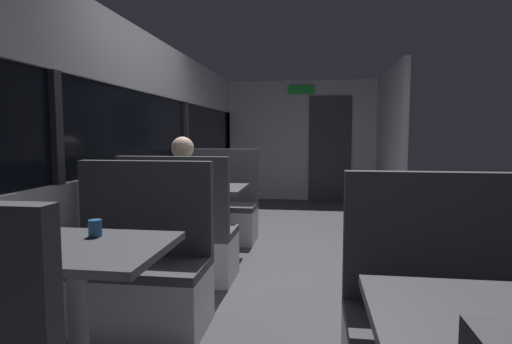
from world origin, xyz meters
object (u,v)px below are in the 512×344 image
object	(u,v)px
bench_mid_window_facing_end	(180,243)
bench_front_aisle_facing_entry	(448,340)
dining_table_mid_window	(201,196)
coffee_cup_primary	(95,228)
dining_table_near_window	(76,265)
bench_near_window_facing_entry	(137,278)
bench_mid_window_facing_entry	(217,213)
seated_passenger	(182,218)

from	to	relation	value
bench_mid_window_facing_end	bench_front_aisle_facing_entry	bearing A→B (deg)	-39.94
dining_table_mid_window	bench_front_aisle_facing_entry	distance (m)	2.85
coffee_cup_primary	dining_table_near_window	bearing A→B (deg)	-93.44
bench_near_window_facing_entry	bench_front_aisle_facing_entry	world-z (taller)	same
dining_table_mid_window	bench_mid_window_facing_end	bearing A→B (deg)	-90.00
bench_front_aisle_facing_entry	coffee_cup_primary	distance (m)	1.84
bench_mid_window_facing_end	coffee_cup_primary	world-z (taller)	bench_mid_window_facing_end
dining_table_mid_window	bench_near_window_facing_entry	bearing A→B (deg)	-90.00
bench_mid_window_facing_entry	seated_passenger	xyz separation A→B (m)	(0.00, -1.33, 0.21)
bench_mid_window_facing_end	bench_front_aisle_facing_entry	world-z (taller)	same
dining_table_mid_window	bench_mid_window_facing_entry	world-z (taller)	bench_mid_window_facing_entry
bench_near_window_facing_entry	bench_mid_window_facing_end	xyz separation A→B (m)	(0.00, 0.90, 0.00)
dining_table_near_window	bench_near_window_facing_entry	bearing A→B (deg)	90.00
seated_passenger	bench_near_window_facing_entry	bearing A→B (deg)	-90.00
bench_near_window_facing_entry	bench_mid_window_facing_entry	size ratio (longest dim) A/B	1.00
bench_front_aisle_facing_entry	seated_passenger	distance (m)	2.39
bench_near_window_facing_entry	bench_mid_window_facing_entry	world-z (taller)	same
coffee_cup_primary	bench_near_window_facing_entry	bearing A→B (deg)	91.13
dining_table_mid_window	bench_mid_window_facing_entry	size ratio (longest dim) A/B	0.82
dining_table_mid_window	bench_mid_window_facing_end	size ratio (longest dim) A/B	0.82
dining_table_mid_window	seated_passenger	bearing A→B (deg)	-90.00
bench_near_window_facing_entry	coffee_cup_primary	bearing A→B (deg)	-88.87
dining_table_near_window	coffee_cup_primary	size ratio (longest dim) A/B	10.00
bench_near_window_facing_entry	bench_mid_window_facing_end	world-z (taller)	same
dining_table_near_window	bench_mid_window_facing_entry	size ratio (longest dim) A/B	0.82
bench_mid_window_facing_entry	bench_front_aisle_facing_entry	world-z (taller)	same
bench_mid_window_facing_end	coffee_cup_primary	distance (m)	1.50
bench_near_window_facing_entry	bench_front_aisle_facing_entry	distance (m)	1.89
bench_mid_window_facing_end	bench_front_aisle_facing_entry	size ratio (longest dim) A/B	1.00
dining_table_mid_window	bench_mid_window_facing_end	xyz separation A→B (m)	(0.00, -0.70, -0.31)
bench_mid_window_facing_end	coffee_cup_primary	bearing A→B (deg)	-89.58
dining_table_near_window	seated_passenger	bearing A→B (deg)	90.00
bench_front_aisle_facing_entry	bench_near_window_facing_entry	bearing A→B (deg)	161.47
bench_front_aisle_facing_entry	coffee_cup_primary	world-z (taller)	bench_front_aisle_facing_entry
bench_mid_window_facing_end	seated_passenger	world-z (taller)	seated_passenger
bench_mid_window_facing_end	coffee_cup_primary	xyz separation A→B (m)	(0.01, -1.43, 0.46)
coffee_cup_primary	bench_mid_window_facing_end	bearing A→B (deg)	90.42
seated_passenger	coffee_cup_primary	xyz separation A→B (m)	(0.01, -1.50, 0.25)
bench_near_window_facing_entry	coffee_cup_primary	world-z (taller)	bench_near_window_facing_entry
dining_table_near_window	seated_passenger	xyz separation A→B (m)	(0.00, 1.67, -0.10)
bench_mid_window_facing_end	seated_passenger	bearing A→B (deg)	90.00
bench_front_aisle_facing_entry	coffee_cup_primary	xyz separation A→B (m)	(-1.78, 0.07, 0.46)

